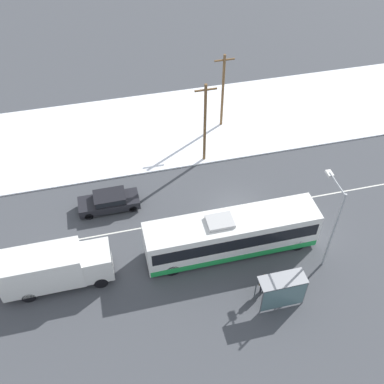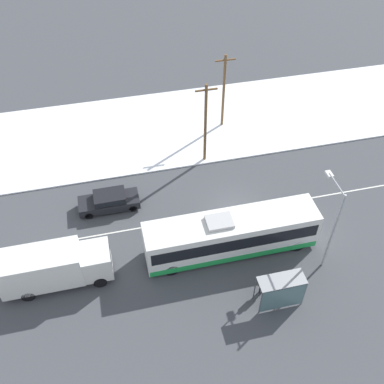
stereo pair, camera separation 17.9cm
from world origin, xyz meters
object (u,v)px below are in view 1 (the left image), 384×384
object	(u,v)px
sedan_car	(109,201)
streetlamp	(333,217)
utility_pole_snowlot	(223,90)
box_truck	(53,267)
pedestrian_at_stop	(264,282)
city_bus	(232,234)
bus_shelter	(283,290)
utility_pole_roadside	(205,123)

from	to	relation	value
sedan_car	streetlamp	bearing A→B (deg)	148.83
sedan_car	utility_pole_snowlot	size ratio (longest dim) A/B	0.64
box_truck	utility_pole_snowlot	size ratio (longest dim) A/B	0.98
box_truck	pedestrian_at_stop	size ratio (longest dim) A/B	3.93
city_bus	pedestrian_at_stop	xyz separation A→B (m)	(1.04, -3.91, -0.53)
city_bus	bus_shelter	distance (m)	5.39
box_truck	utility_pole_roadside	bearing A→B (deg)	37.93
sedan_car	utility_pole_snowlot	distance (m)	14.63
utility_pole_roadside	utility_pole_snowlot	xyz separation A→B (m)	(2.87, 4.55, -0.12)
sedan_car	utility_pole_roadside	xyz separation A→B (m)	(8.67, 3.89, 3.19)
city_bus	sedan_car	bearing A→B (deg)	142.40
utility_pole_roadside	sedan_car	bearing A→B (deg)	-155.86
box_truck	bus_shelter	size ratio (longest dim) A/B	2.40
utility_pole_roadside	utility_pole_snowlot	size ratio (longest dim) A/B	1.03
bus_shelter	sedan_car	bearing A→B (deg)	131.14
box_truck	utility_pole_roadside	world-z (taller)	utility_pole_roadside
sedan_car	box_truck	bearing A→B (deg)	55.67
streetlamp	utility_pole_roadside	size ratio (longest dim) A/B	0.92
pedestrian_at_stop	utility_pole_snowlot	xyz separation A→B (m)	(2.50, 18.51, 2.73)
city_bus	utility_pole_snowlot	xyz separation A→B (m)	(3.54, 14.60, 2.21)
sedan_car	pedestrian_at_stop	xyz separation A→B (m)	(9.04, -10.07, 0.34)
pedestrian_at_stop	streetlamp	distance (m)	6.13
bus_shelter	streetlamp	world-z (taller)	streetlamp
pedestrian_at_stop	bus_shelter	distance (m)	1.50
sedan_car	pedestrian_at_stop	size ratio (longest dim) A/B	2.55
streetlamp	city_bus	bearing A→B (deg)	159.05
pedestrian_at_stop	bus_shelter	bearing A→B (deg)	-56.37
sedan_car	utility_pole_roadside	size ratio (longest dim) A/B	0.62
utility_pole_snowlot	city_bus	bearing A→B (deg)	-103.65
bus_shelter	utility_pole_roadside	world-z (taller)	utility_pole_roadside
box_truck	pedestrian_at_stop	distance (m)	13.82
box_truck	pedestrian_at_stop	world-z (taller)	box_truck
bus_shelter	utility_pole_snowlot	world-z (taller)	utility_pole_snowlot
city_bus	box_truck	size ratio (longest dim) A/B	1.69
box_truck	bus_shelter	distance (m)	14.91
utility_pole_roadside	city_bus	bearing A→B (deg)	-93.83
sedan_car	pedestrian_at_stop	world-z (taller)	pedestrian_at_stop
bus_shelter	utility_pole_snowlot	xyz separation A→B (m)	(1.73, 19.68, 2.18)
box_truck	utility_pole_snowlot	xyz separation A→B (m)	(15.74, 14.58, 2.15)
streetlamp	utility_pole_roadside	bearing A→B (deg)	113.17
box_truck	utility_pole_roadside	xyz separation A→B (m)	(12.87, 10.03, 2.27)
pedestrian_at_stop	utility_pole_roadside	bearing A→B (deg)	91.52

